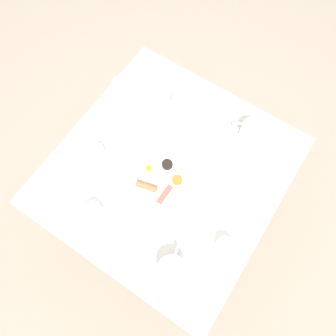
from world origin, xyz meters
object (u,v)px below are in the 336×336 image
object	(u,v)px
teapot_near	(253,131)
teacup_with_saucer_right	(224,247)
teapot_far	(172,271)
knife_by_plate	(130,235)
fork_by_plate	(145,126)
fork_spare	(210,207)
creamer_jug	(99,151)
spoon_for_tea	(251,190)
water_glass_tall	(179,105)
teacup_with_saucer_left	(93,212)
breakfast_plate	(160,179)
water_glass_short	(121,88)
napkin_folded	(206,144)

from	to	relation	value
teapot_near	teacup_with_saucer_right	size ratio (longest dim) A/B	1.42
teapot_far	knife_by_plate	xyz separation A→B (m)	(0.03, 0.24, -0.05)
fork_by_plate	fork_spare	world-z (taller)	same
creamer_jug	teacup_with_saucer_right	bearing A→B (deg)	-94.41
fork_spare	spoon_for_tea	bearing A→B (deg)	-33.53
water_glass_tall	creamer_jug	distance (m)	0.46
water_glass_tall	creamer_jug	size ratio (longest dim) A/B	1.23
teacup_with_saucer_left	fork_spare	world-z (taller)	teacup_with_saucer_left
creamer_jug	fork_spare	world-z (taller)	creamer_jug
teacup_with_saucer_left	teapot_far	bearing A→B (deg)	-92.42
teacup_with_saucer_right	fork_by_plate	xyz separation A→B (m)	(0.30, 0.63, -0.02)
breakfast_plate	fork_by_plate	xyz separation A→B (m)	(0.19, 0.22, -0.01)
teapot_near	fork_by_plate	distance (m)	0.53
teapot_near	water_glass_short	xyz separation A→B (m)	(-0.15, 0.68, -0.00)
water_glass_tall	spoon_for_tea	world-z (taller)	water_glass_tall
teapot_far	creamer_jug	bearing A→B (deg)	-132.94
fork_spare	water_glass_short	bearing A→B (deg)	68.74
teacup_with_saucer_right	water_glass_tall	size ratio (longest dim) A/B	1.34
teapot_near	fork_by_plate	bearing A→B (deg)	-162.02
teapot_far	teacup_with_saucer_right	size ratio (longest dim) A/B	1.38
teacup_with_saucer_left	napkin_folded	distance (m)	0.62
teacup_with_saucer_left	creamer_jug	world-z (taller)	creamer_jug
water_glass_short	spoon_for_tea	bearing A→B (deg)	-96.82
breakfast_plate	teacup_with_saucer_left	world-z (taller)	teacup_with_saucer_left
teapot_far	teacup_with_saucer_left	size ratio (longest dim) A/B	1.38
water_glass_tall	napkin_folded	distance (m)	0.24
teacup_with_saucer_left	teacup_with_saucer_right	size ratio (longest dim) A/B	1.00
teacup_with_saucer_right	fork_by_plate	world-z (taller)	teacup_with_saucer_right
teapot_far	breakfast_plate	bearing A→B (deg)	-158.23
teapot_far	napkin_folded	world-z (taller)	teapot_far
breakfast_plate	teapot_far	world-z (taller)	teapot_far
fork_by_plate	knife_by_plate	xyz separation A→B (m)	(-0.48, -0.26, 0.00)
teapot_far	water_glass_short	xyz separation A→B (m)	(0.60, 0.71, -0.00)
water_glass_short	teacup_with_saucer_right	bearing A→B (deg)	-115.27
napkin_folded	teacup_with_saucer_right	bearing A→B (deg)	-139.98
teapot_near	teacup_with_saucer_right	world-z (taller)	teapot_near
breakfast_plate	teacup_with_saucer_right	size ratio (longest dim) A/B	2.03
teacup_with_saucer_right	water_glass_tall	xyz separation A→B (m)	(0.47, 0.54, 0.03)
creamer_jug	teapot_far	bearing A→B (deg)	-114.06
teapot_far	spoon_for_tea	bearing A→B (deg)	148.79
water_glass_tall	teapot_near	bearing A→B (deg)	-78.94
breakfast_plate	teapot_near	xyz separation A→B (m)	(0.44, -0.25, 0.04)
knife_by_plate	fork_spare	size ratio (longest dim) A/B	1.15
breakfast_plate	water_glass_short	bearing A→B (deg)	56.45
teapot_near	spoon_for_tea	world-z (taller)	teapot_near
teapot_far	spoon_for_tea	size ratio (longest dim) A/B	1.37
napkin_folded	fork_spare	distance (m)	0.32
teacup_with_saucer_right	fork_spare	xyz separation A→B (m)	(0.12, 0.14, -0.02)
teapot_far	spoon_for_tea	world-z (taller)	teapot_far
teacup_with_saucer_left	fork_by_plate	size ratio (longest dim) A/B	0.81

